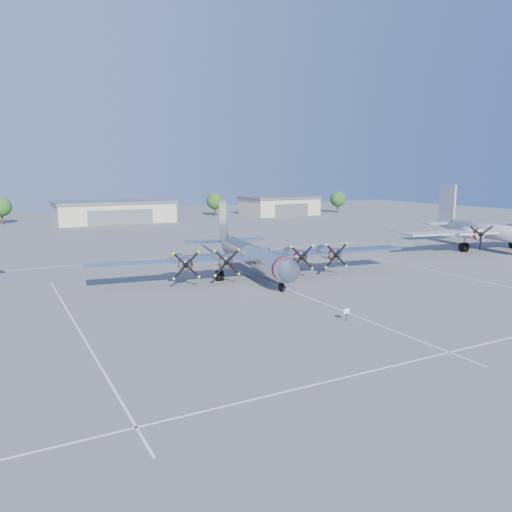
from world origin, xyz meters
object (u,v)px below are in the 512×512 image
tree_east (215,201)px  twin_engine_east (483,249)px  main_bomber_b29 (252,275)px  tree_far_east (338,199)px  hangar_east (279,206)px  hangar_center (114,211)px  info_placard (346,312)px  tree_west (1,207)px

tree_east → twin_engine_east: size_ratio=0.21×
main_bomber_b29 → twin_engine_east: (43.18, 0.74, 0.00)m
tree_far_east → hangar_east: bearing=174.4°
hangar_center → tree_east: 30.64m
twin_engine_east → tree_east: bearing=108.9°
hangar_east → twin_engine_east: hangar_east is taller
tree_far_east → info_placard: size_ratio=6.10×
twin_engine_east → info_placard: (-44.98, -21.39, 0.77)m
tree_east → tree_far_east: bearing=-11.9°
main_bomber_b29 → info_placard: 20.74m
main_bomber_b29 → hangar_center: bearing=97.4°
tree_far_east → main_bomber_b29: tree_far_east is taller
tree_east → info_placard: tree_east is taller
hangar_center → tree_east: (30.00, 6.04, 1.51)m
hangar_east → tree_far_east: 20.15m
hangar_center → tree_west: (-25.00, 8.04, 1.51)m
tree_west → twin_engine_east: tree_west is taller
tree_east → hangar_east: bearing=-18.5°
hangar_center → hangar_east: same height
info_placard → hangar_east: bearing=63.0°
hangar_east → tree_west: (-73.00, 8.04, 1.51)m
hangar_center → main_bomber_b29: size_ratio=0.74×
tree_west → info_placard: tree_west is taller
tree_west → hangar_east: bearing=-6.3°
main_bomber_b29 → tree_far_east: bearing=54.0°
tree_west → twin_engine_east: size_ratio=0.21×
tree_west → main_bomber_b29: tree_west is taller
tree_far_east → twin_engine_east: size_ratio=0.21×
hangar_east → tree_east: (-18.00, 6.04, 1.51)m
hangar_center → main_bomber_b29: (0.08, -74.04, -2.71)m
hangar_center → tree_west: bearing=162.2°
tree_west → info_placard: size_ratio=6.10×
tree_west → twin_engine_east: (68.26, -81.34, -4.22)m
hangar_east → tree_west: 73.46m
hangar_center → tree_east: bearing=11.4°
hangar_center → tree_far_east: (68.00, -1.96, 1.51)m
tree_east → twin_engine_east: 80.55m
twin_engine_east → hangar_east: bearing=95.7°
hangar_center → hangar_east: 48.00m
tree_west → tree_east: size_ratio=1.00×
tree_east → info_placard: (-31.72, -100.72, -3.46)m
tree_far_east → main_bomber_b29: (-67.92, -72.07, -4.22)m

